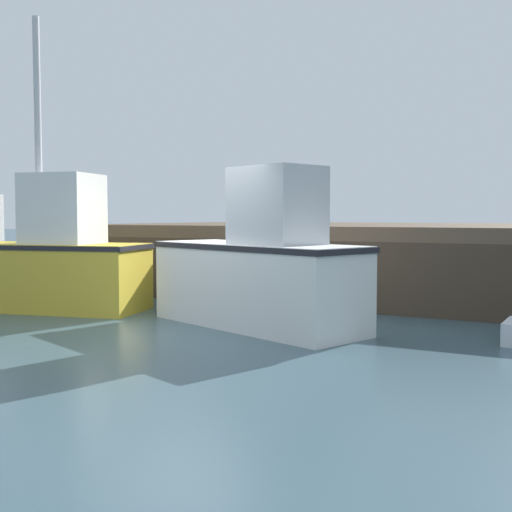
# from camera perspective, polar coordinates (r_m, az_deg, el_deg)

# --- Properties ---
(ground) EXTENTS (120.00, 160.00, 0.10)m
(ground) POSITION_cam_1_polar(r_m,az_deg,el_deg) (9.45, -6.09, -6.86)
(ground) COLOR #38515B
(pier) EXTENTS (12.16, 7.02, 1.47)m
(pier) POSITION_cam_1_polar(r_m,az_deg,el_deg) (13.98, 11.41, 1.72)
(pier) COLOR brown
(pier) RESTS_ON ground
(fishing_boat_near_right) EXTENTS (4.12, 2.24, 5.11)m
(fishing_boat_near_right) POSITION_cam_1_polar(r_m,az_deg,el_deg) (11.96, -18.80, -0.30)
(fishing_boat_near_right) COLOR gold
(fishing_boat_near_right) RESTS_ON ground
(fishing_boat_mid) EXTENTS (3.81, 2.39, 2.36)m
(fishing_boat_mid) POSITION_cam_1_polar(r_m,az_deg,el_deg) (9.49, 0.34, -1.22)
(fishing_boat_mid) COLOR silver
(fishing_boat_mid) RESTS_ON ground
(mooring_buoy_foreground) EXTENTS (0.62, 0.62, 0.73)m
(mooring_buoy_foreground) POSITION_cam_1_polar(r_m,az_deg,el_deg) (11.14, -12.95, -3.37)
(mooring_buoy_foreground) COLOR orange
(mooring_buoy_foreground) RESTS_ON ground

